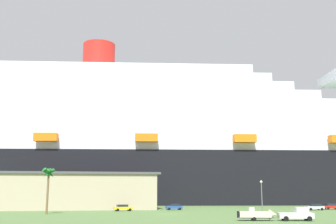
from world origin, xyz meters
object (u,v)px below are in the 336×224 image
(palm_tree, at_px, (48,176))
(parked_car_silver_sedan, at_px, (315,207))
(parked_car_yellow_taxi, at_px, (123,208))
(street_lamp, at_px, (262,192))
(cruise_ship, at_px, (182,151))
(small_boat_on_trailer, at_px, (259,215))
(parked_car_blue_suv, at_px, (174,207))
(pickup_truck, at_px, (297,214))
(parked_car_red_hatchback, at_px, (331,206))

(palm_tree, height_order, parked_car_silver_sedan, palm_tree)
(parked_car_yellow_taxi, relative_size, parked_car_silver_sedan, 1.05)
(street_lamp, bearing_deg, cruise_ship, 91.80)
(small_boat_on_trailer, bearing_deg, parked_car_blue_suv, 98.57)
(pickup_truck, distance_m, small_boat_on_trailer, 6.25)
(street_lamp, bearing_deg, palm_tree, 170.15)
(parked_car_blue_suv, bearing_deg, palm_tree, -152.86)
(parked_car_silver_sedan, bearing_deg, cruise_ship, 112.01)
(small_boat_on_trailer, height_order, parked_car_yellow_taxi, small_boat_on_trailer)
(cruise_ship, height_order, street_lamp, cruise_ship)
(cruise_ship, xyz_separation_m, parked_car_silver_sedan, (23.42, -57.92, -19.87))
(cruise_ship, bearing_deg, parked_car_red_hatchback, -60.99)
(street_lamp, bearing_deg, small_boat_on_trailer, -113.99)
(pickup_truck, distance_m, parked_car_yellow_taxi, 48.19)
(parked_car_yellow_taxi, xyz_separation_m, parked_car_blue_suv, (13.71, 3.51, -0.00))
(cruise_ship, distance_m, palm_tree, 80.06)
(palm_tree, bearing_deg, street_lamp, -9.85)
(small_boat_on_trailer, bearing_deg, cruise_ship, 86.26)
(parked_car_yellow_taxi, bearing_deg, parked_car_red_hatchback, -0.57)
(cruise_ship, bearing_deg, parked_car_yellow_taxi, -115.91)
(small_boat_on_trailer, distance_m, parked_car_blue_suv, 43.06)
(parked_car_yellow_taxi, height_order, parked_car_silver_sedan, same)
(palm_tree, bearing_deg, cruise_ship, 56.83)
(palm_tree, bearing_deg, pickup_truck, -33.05)
(parked_car_red_hatchback, bearing_deg, parked_car_silver_sedan, -153.07)
(street_lamp, distance_m, parked_car_blue_suv, 28.21)
(cruise_ship, xyz_separation_m, street_lamp, (2.33, -74.10, -16.00))
(parked_car_silver_sedan, bearing_deg, parked_car_yellow_taxi, 175.38)
(parked_car_blue_suv, height_order, parked_car_red_hatchback, same)
(small_boat_on_trailer, bearing_deg, pickup_truck, -12.65)
(parked_car_red_hatchback, bearing_deg, pickup_truck, -127.12)
(small_boat_on_trailer, xyz_separation_m, parked_car_silver_sedan, (29.49, 35.06, -0.13))
(small_boat_on_trailer, height_order, palm_tree, palm_tree)
(parked_car_silver_sedan, bearing_deg, parked_car_blue_suv, 168.18)
(palm_tree, distance_m, parked_car_silver_sedan, 67.59)
(parked_car_silver_sedan, relative_size, parked_car_red_hatchback, 1.02)
(small_boat_on_trailer, bearing_deg, parked_car_silver_sedan, 49.93)
(cruise_ship, bearing_deg, palm_tree, -123.17)
(street_lamp, bearing_deg, parked_car_blue_suv, 122.02)
(street_lamp, height_order, parked_car_blue_suv, street_lamp)
(parked_car_silver_sedan, height_order, parked_car_blue_suv, same)
(cruise_ship, distance_m, parked_car_red_hatchback, 65.38)
(parked_car_yellow_taxi, distance_m, parked_car_silver_sedan, 49.78)
(pickup_truck, bearing_deg, street_lamp, 83.49)
(parked_car_silver_sedan, relative_size, parked_car_blue_suv, 1.09)
(cruise_ship, height_order, parked_car_red_hatchback, cruise_ship)
(palm_tree, xyz_separation_m, parked_car_silver_sedan, (66.68, 8.26, -7.33))
(pickup_truck, xyz_separation_m, parked_car_yellow_taxi, (-26.22, 40.44, -0.21))
(parked_car_yellow_taxi, height_order, parked_car_red_hatchback, same)
(pickup_truck, xyz_separation_m, parked_car_blue_suv, (-12.51, 43.94, -0.21))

